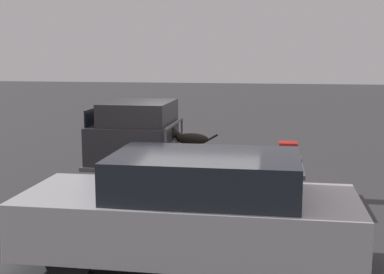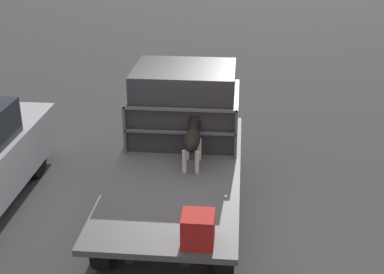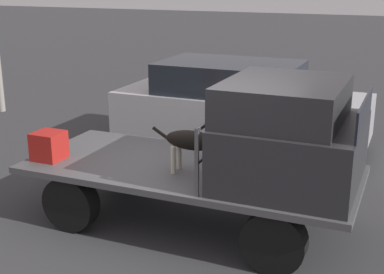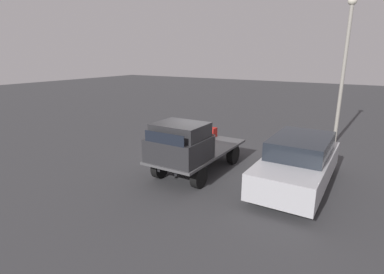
% 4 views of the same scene
% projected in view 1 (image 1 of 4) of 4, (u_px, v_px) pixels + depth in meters
% --- Properties ---
extents(ground_plane, '(80.00, 80.00, 0.00)m').
position_uv_depth(ground_plane, '(196.00, 199.00, 10.78)').
color(ground_plane, '#38383A').
extents(flatbed_truck, '(4.20, 1.85, 0.77)m').
position_uv_depth(flatbed_truck, '(196.00, 172.00, 10.69)').
color(flatbed_truck, black).
rests_on(flatbed_truck, ground).
extents(truck_cab, '(1.54, 1.73, 1.19)m').
position_uv_depth(truck_cab, '(135.00, 132.00, 10.76)').
color(truck_cab, '#28282B').
rests_on(truck_cab, flatbed_truck).
extents(truck_headboard, '(0.04, 1.73, 0.77)m').
position_uv_depth(truck_headboard, '(174.00, 136.00, 10.64)').
color(truck_headboard, '#4C4C4F').
rests_on(truck_headboard, flatbed_truck).
extents(dog, '(1.07, 0.24, 0.67)m').
position_uv_depth(dog, '(188.00, 139.00, 10.83)').
color(dog, beige).
rests_on(dog, flatbed_truck).
extents(cargo_crate, '(0.37, 0.37, 0.37)m').
position_uv_depth(cargo_crate, '(288.00, 151.00, 10.79)').
color(cargo_crate, '#AD1E19').
rests_on(cargo_crate, flatbed_truck).
extents(parked_sedan, '(4.58, 1.84, 1.58)m').
position_uv_depth(parked_sedan, '(193.00, 210.00, 7.31)').
color(parked_sedan, black).
rests_on(parked_sedan, ground).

